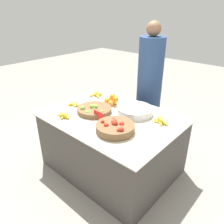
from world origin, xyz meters
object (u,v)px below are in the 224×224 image
Objects in this scene: metal_bowl at (135,111)px; vendor_person at (149,88)px; tomato_basket at (115,127)px; price_sign at (98,116)px; lime_bowl at (94,110)px.

metal_bowl is 0.74m from vendor_person.
price_sign is (-0.28, 0.06, 0.01)m from tomato_basket.
lime_bowl reaches higher than metal_bowl.
lime_bowl is 1.01× the size of metal_bowl.
vendor_person is (-0.07, 1.06, 0.01)m from price_sign.
tomato_basket reaches higher than metal_bowl.
lime_bowl is 2.94× the size of price_sign.
vendor_person reaches higher than price_sign.
tomato_basket is 1.17m from vendor_person.
tomato_basket is at bearing -79.11° from metal_bowl.
metal_bowl is (0.37, 0.27, 0.01)m from lime_bowl.
lime_bowl is 1.04× the size of tomato_basket.
price_sign is at bearing -86.12° from vendor_person.
lime_bowl is at bearing 160.82° from tomato_basket.
price_sign reaches higher than metal_bowl.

